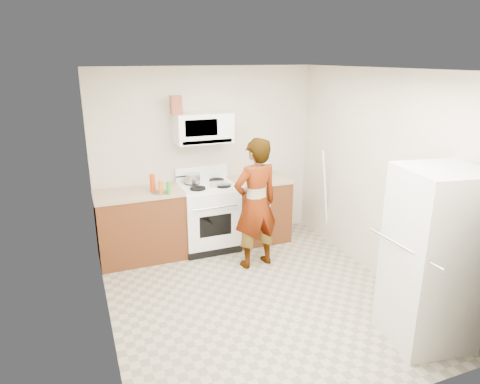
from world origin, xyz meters
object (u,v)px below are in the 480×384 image
gas_range (208,215)px  person (256,204)px  microwave (203,128)px  fridge (433,258)px  saucepan (192,178)px  kettle (264,169)px

gas_range → person: 0.92m
gas_range → microwave: bearing=90.0°
person → fridge: (0.91, -2.00, 0.01)m
gas_range → fridge: (1.31, -2.75, 0.36)m
person → saucepan: person is taller
fridge → kettle: size_ratio=9.09×
gas_range → fridge: 3.07m
kettle → saucepan: kettle is taller
fridge → saucepan: (-1.49, 2.87, 0.16)m
person → microwave: bearing=-73.3°
person → kettle: (0.54, 0.91, 0.18)m
microwave → kettle: bearing=2.2°
gas_range → person: bearing=-61.8°
gas_range → saucepan: (-0.18, 0.12, 0.53)m
microwave → saucepan: 0.71m
microwave → fridge: bearing=-65.5°
microwave → saucepan: bearing=-176.6°
microwave → fridge: (1.31, -2.88, -0.85)m
gas_range → person: (0.40, -0.75, 0.36)m
person → kettle: person is taller
gas_range → microwave: size_ratio=1.49×
person → saucepan: 1.05m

